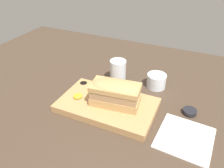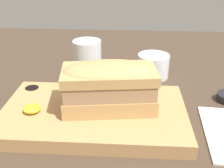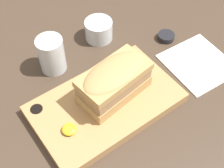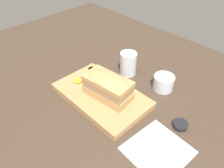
{
  "view_description": "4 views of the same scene",
  "coord_description": "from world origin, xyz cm",
  "px_view_note": "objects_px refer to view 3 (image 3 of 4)",
  "views": [
    {
      "loc": [
        30.65,
        -64.53,
        55.53
      ],
      "look_at": [
        2.21,
        -2.03,
        10.76
      ],
      "focal_mm": 35.0,
      "sensor_mm": 36.0,
      "label": 1
    },
    {
      "loc": [
        8.6,
        -52.97,
        33.53
      ],
      "look_at": [
        5.32,
        -2.56,
        8.56
      ],
      "focal_mm": 45.0,
      "sensor_mm": 36.0,
      "label": 2
    },
    {
      "loc": [
        -23.23,
        -42.81,
        67.65
      ],
      "look_at": [
        3.66,
        -6.07,
        10.28
      ],
      "focal_mm": 50.0,
      "sensor_mm": 36.0,
      "label": 3
    },
    {
      "loc": [
        49.79,
        -46.5,
        60.15
      ],
      "look_at": [
        6.05,
        -4.03,
        10.49
      ],
      "focal_mm": 35.0,
      "sensor_mm": 36.0,
      "label": 4
    }
  ],
  "objects_px": {
    "napkin": "(198,63)",
    "serving_board": "(105,104)",
    "sandwich": "(114,80)",
    "wine_glass": "(99,31)",
    "water_glass": "(52,56)",
    "condiment_dish": "(166,37)"
  },
  "relations": [
    {
      "from": "serving_board",
      "to": "water_glass",
      "type": "xyz_separation_m",
      "value": [
        -0.04,
        0.19,
        0.03
      ]
    },
    {
      "from": "serving_board",
      "to": "wine_glass",
      "type": "distance_m",
      "value": 0.26
    },
    {
      "from": "wine_glass",
      "to": "condiment_dish",
      "type": "height_order",
      "value": "wine_glass"
    },
    {
      "from": "serving_board",
      "to": "wine_glass",
      "type": "bearing_deg",
      "value": 58.97
    },
    {
      "from": "water_glass",
      "to": "wine_glass",
      "type": "height_order",
      "value": "water_glass"
    },
    {
      "from": "sandwich",
      "to": "wine_glass",
      "type": "xyz_separation_m",
      "value": [
        0.1,
        0.21,
        -0.05
      ]
    },
    {
      "from": "water_glass",
      "to": "sandwich",
      "type": "bearing_deg",
      "value": -69.64
    },
    {
      "from": "serving_board",
      "to": "wine_glass",
      "type": "relative_size",
      "value": 4.39
    },
    {
      "from": "napkin",
      "to": "serving_board",
      "type": "bearing_deg",
      "value": 173.1
    },
    {
      "from": "sandwich",
      "to": "wine_glass",
      "type": "height_order",
      "value": "sandwich"
    },
    {
      "from": "sandwich",
      "to": "condiment_dish",
      "type": "relative_size",
      "value": 3.74
    },
    {
      "from": "wine_glass",
      "to": "napkin",
      "type": "xyz_separation_m",
      "value": [
        0.17,
        -0.26,
        -0.03
      ]
    },
    {
      "from": "sandwich",
      "to": "serving_board",
      "type": "bearing_deg",
      "value": -169.08
    },
    {
      "from": "sandwich",
      "to": "napkin",
      "type": "bearing_deg",
      "value": -8.94
    },
    {
      "from": "wine_glass",
      "to": "water_glass",
      "type": "bearing_deg",
      "value": -171.47
    },
    {
      "from": "sandwich",
      "to": "wine_glass",
      "type": "distance_m",
      "value": 0.24
    },
    {
      "from": "condiment_dish",
      "to": "water_glass",
      "type": "bearing_deg",
      "value": 163.43
    },
    {
      "from": "serving_board",
      "to": "sandwich",
      "type": "distance_m",
      "value": 0.07
    },
    {
      "from": "napkin",
      "to": "condiment_dish",
      "type": "distance_m",
      "value": 0.13
    },
    {
      "from": "napkin",
      "to": "sandwich",
      "type": "bearing_deg",
      "value": 171.06
    },
    {
      "from": "water_glass",
      "to": "napkin",
      "type": "distance_m",
      "value": 0.41
    },
    {
      "from": "condiment_dish",
      "to": "napkin",
      "type": "bearing_deg",
      "value": -87.9
    }
  ]
}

